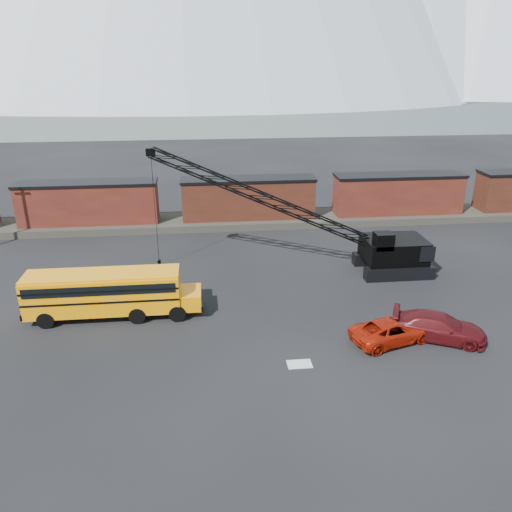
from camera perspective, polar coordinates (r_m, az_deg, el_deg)
The scene contains 10 objects.
ground at distance 32.47m, azimuth 2.78°, elevation -8.36°, with size 160.00×160.00×0.00m, color black.
gravel_berm at distance 52.39m, azimuth -0.88°, elevation 4.11°, with size 120.00×5.00×0.70m, color #454139.
boxcar_west_near at distance 52.77m, azimuth -18.56°, elevation 5.82°, with size 13.70×3.10×4.17m.
boxcar_mid at distance 51.71m, azimuth -0.89°, elevation 6.65°, with size 13.70×3.10×4.17m.
boxcar_east_near at distance 55.46m, azimuth 15.93°, elevation 6.87°, with size 13.70×3.10×4.17m.
snow_patch at distance 29.21m, azimuth 4.99°, elevation -12.20°, with size 1.40×0.90×0.02m, color silver.
school_bus at distance 34.54m, azimuth -16.44°, elevation -3.99°, with size 11.65×2.65×3.19m.
red_pickup at distance 31.97m, azimuth 15.23°, elevation -8.21°, with size 2.40×5.20×1.45m, color #A61A08.
maroon_suv at distance 33.05m, azimuth 20.18°, elevation -7.61°, with size 2.29×5.63×1.63m, color #4F0E11.
crawler_crane at distance 39.35m, azimuth 2.01°, elevation 6.15°, with size 22.21×5.50×10.04m.
Camera 1 is at (-4.55, -27.69, 16.33)m, focal length 35.00 mm.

